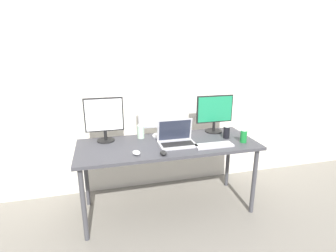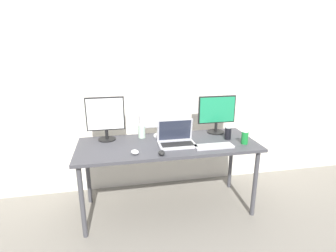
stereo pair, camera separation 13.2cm
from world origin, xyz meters
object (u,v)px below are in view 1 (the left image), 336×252
object	(u,v)px
monitor_left	(104,118)
soda_can_by_laptop	(227,132)
monitor_center	(162,115)
mouse_by_laptop	(136,153)
soda_can_near_keyboard	(244,136)
bamboo_vase	(141,130)
monitor_right	(215,112)
mouse_by_keyboard	(163,153)
work_desk	(168,149)
keyboard_main	(214,145)
laptop_silver	(176,139)

from	to	relation	value
monitor_left	soda_can_by_laptop	world-z (taller)	monitor_left
monitor_center	mouse_by_laptop	xyz separation A→B (m)	(-0.34, -0.42, -0.22)
soda_can_near_keyboard	bamboo_vase	distance (m)	1.05
monitor_right	mouse_by_keyboard	xyz separation A→B (m)	(-0.70, -0.50, -0.21)
work_desk	keyboard_main	world-z (taller)	keyboard_main
keyboard_main	soda_can_near_keyboard	xyz separation A→B (m)	(0.33, 0.03, 0.05)
monitor_left	monitor_right	bearing A→B (deg)	0.30
work_desk	laptop_silver	bearing A→B (deg)	-30.78
mouse_by_laptop	soda_can_by_laptop	bearing A→B (deg)	-5.75
work_desk	soda_can_near_keyboard	world-z (taller)	soda_can_near_keyboard
monitor_right	keyboard_main	bearing A→B (deg)	-113.47
monitor_center	keyboard_main	xyz separation A→B (m)	(0.42, -0.41, -0.23)
monitor_left	keyboard_main	distance (m)	1.11
laptop_silver	soda_can_by_laptop	distance (m)	0.56
mouse_by_laptop	soda_can_by_laptop	size ratio (longest dim) A/B	0.72
monitor_left	mouse_by_keyboard	distance (m)	0.73
soda_can_near_keyboard	monitor_right	bearing A→B (deg)	110.89
monitor_center	laptop_silver	distance (m)	0.33
work_desk	monitor_left	size ratio (longest dim) A/B	3.97
monitor_left	monitor_center	xyz separation A→B (m)	(0.59, -0.00, -0.00)
mouse_by_laptop	soda_can_by_laptop	xyz separation A→B (m)	(0.98, 0.20, 0.05)
monitor_left	laptop_silver	bearing A→B (deg)	-21.78
monitor_right	mouse_by_laptop	xyz separation A→B (m)	(-0.93, -0.43, -0.21)
mouse_by_keyboard	mouse_by_laptop	bearing A→B (deg)	166.05
keyboard_main	soda_can_near_keyboard	distance (m)	0.34
mouse_by_keyboard	mouse_by_laptop	xyz separation A→B (m)	(-0.23, 0.07, -0.00)
monitor_right	mouse_by_keyboard	distance (m)	0.89
monitor_right	soda_can_near_keyboard	distance (m)	0.45
monitor_left	keyboard_main	bearing A→B (deg)	-22.46
monitor_center	soda_can_near_keyboard	size ratio (longest dim) A/B	3.95
monitor_right	keyboard_main	distance (m)	0.51
monitor_left	laptop_silver	size ratio (longest dim) A/B	1.26
bamboo_vase	soda_can_by_laptop	bearing A→B (deg)	-14.64
work_desk	mouse_by_keyboard	xyz separation A→B (m)	(-0.11, -0.27, 0.08)
work_desk	bamboo_vase	distance (m)	0.36
monitor_left	bamboo_vase	size ratio (longest dim) A/B	1.10
monitor_right	soda_can_near_keyboard	bearing A→B (deg)	-69.11
work_desk	bamboo_vase	bearing A→B (deg)	136.45
mouse_by_keyboard	monitor_center	bearing A→B (deg)	80.74
soda_can_near_keyboard	soda_can_by_laptop	xyz separation A→B (m)	(-0.11, 0.16, 0.00)
monitor_center	bamboo_vase	size ratio (longest dim) A/B	1.23
monitor_center	keyboard_main	size ratio (longest dim) A/B	1.34
monitor_center	soda_can_by_laptop	distance (m)	0.70
laptop_silver	monitor_right	bearing A→B (deg)	27.80
soda_can_near_keyboard	mouse_by_keyboard	bearing A→B (deg)	-172.55
work_desk	mouse_by_laptop	world-z (taller)	mouse_by_laptop
work_desk	monitor_right	distance (m)	0.70
soda_can_near_keyboard	bamboo_vase	world-z (taller)	bamboo_vase
monitor_left	bamboo_vase	world-z (taller)	monitor_left
laptop_silver	soda_can_near_keyboard	distance (m)	0.68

